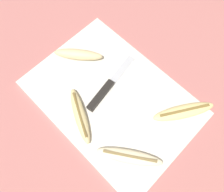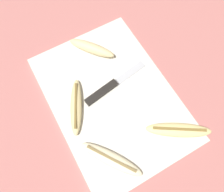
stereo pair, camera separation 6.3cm
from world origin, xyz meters
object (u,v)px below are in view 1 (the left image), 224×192
(knife, at_px, (104,91))
(banana_spotted_left, at_px, (80,115))
(banana_bright_far, at_px, (130,157))
(banana_ripe_center, at_px, (78,54))
(banana_golden_short, at_px, (184,111))

(knife, bearing_deg, banana_spotted_left, -95.76)
(banana_spotted_left, relative_size, banana_bright_far, 0.99)
(knife, distance_m, banana_ripe_center, 0.15)
(banana_ripe_center, relative_size, banana_golden_short, 0.81)
(knife, relative_size, banana_spotted_left, 1.32)
(banana_ripe_center, height_order, banana_bright_far, banana_ripe_center)
(banana_spotted_left, height_order, banana_golden_short, same)
(banana_ripe_center, distance_m, banana_bright_far, 0.34)
(banana_ripe_center, height_order, banana_golden_short, banana_ripe_center)
(banana_ripe_center, distance_m, banana_spotted_left, 0.20)
(banana_ripe_center, bearing_deg, banana_bright_far, -18.93)
(knife, height_order, banana_golden_short, banana_golden_short)
(banana_golden_short, bearing_deg, banana_ripe_center, -165.92)
(banana_spotted_left, bearing_deg, banana_golden_short, 47.15)
(banana_ripe_center, distance_m, banana_golden_short, 0.36)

